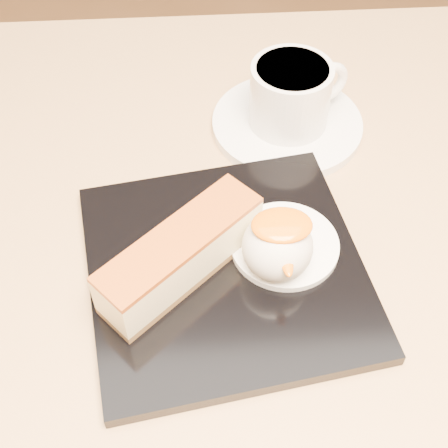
{
  "coord_description": "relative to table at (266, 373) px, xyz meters",
  "views": [
    {
      "loc": [
        -0.06,
        -0.28,
        1.14
      ],
      "look_at": [
        -0.04,
        0.04,
        0.76
      ],
      "focal_mm": 50.0,
      "sensor_mm": 36.0,
      "label": 1
    }
  ],
  "objects": [
    {
      "name": "cheesecake",
      "position": [
        -0.08,
        0.01,
        0.19
      ],
      "size": [
        0.13,
        0.13,
        0.05
      ],
      "rotation": [
        0.0,
        0.0,
        0.73
      ],
      "color": "brown",
      "rests_on": "dessert_plate"
    },
    {
      "name": "ice_cream_scoop",
      "position": [
        -0.0,
        0.01,
        0.19
      ],
      "size": [
        0.06,
        0.06,
        0.06
      ],
      "primitive_type": "sphere",
      "color": "white",
      "rests_on": "cream_smear"
    },
    {
      "name": "saucer",
      "position": [
        0.03,
        0.19,
        0.16
      ],
      "size": [
        0.15,
        0.15,
        0.01
      ],
      "primitive_type": "cylinder",
      "color": "white",
      "rests_on": "table"
    },
    {
      "name": "table",
      "position": [
        0.0,
        0.0,
        0.0
      ],
      "size": [
        0.8,
        0.8,
        0.72
      ],
      "color": "black",
      "rests_on": "ground"
    },
    {
      "name": "mint_sprig",
      "position": [
        -0.02,
        0.06,
        0.17
      ],
      "size": [
        0.03,
        0.02,
        0.0
      ],
      "color": "#337F29",
      "rests_on": "cream_smear"
    },
    {
      "name": "dessert_plate",
      "position": [
        -0.04,
        0.02,
        0.16
      ],
      "size": [
        0.25,
        0.25,
        0.01
      ],
      "primitive_type": "cube",
      "rotation": [
        0.0,
        0.0,
        0.16
      ],
      "color": "black",
      "rests_on": "table"
    },
    {
      "name": "mango_sauce",
      "position": [
        0.0,
        0.01,
        0.22
      ],
      "size": [
        0.05,
        0.04,
        0.01
      ],
      "primitive_type": "ellipsoid",
      "color": "orange",
      "rests_on": "ice_cream_scoop"
    },
    {
      "name": "cream_smear",
      "position": [
        0.01,
        0.03,
        0.17
      ],
      "size": [
        0.09,
        0.09,
        0.01
      ],
      "primitive_type": "cylinder",
      "color": "white",
      "rests_on": "dessert_plate"
    },
    {
      "name": "coffee_cup",
      "position": [
        0.03,
        0.19,
        0.2
      ],
      "size": [
        0.1,
        0.08,
        0.06
      ],
      "rotation": [
        0.0,
        0.0,
        0.4
      ],
      "color": "white",
      "rests_on": "saucer"
    }
  ]
}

